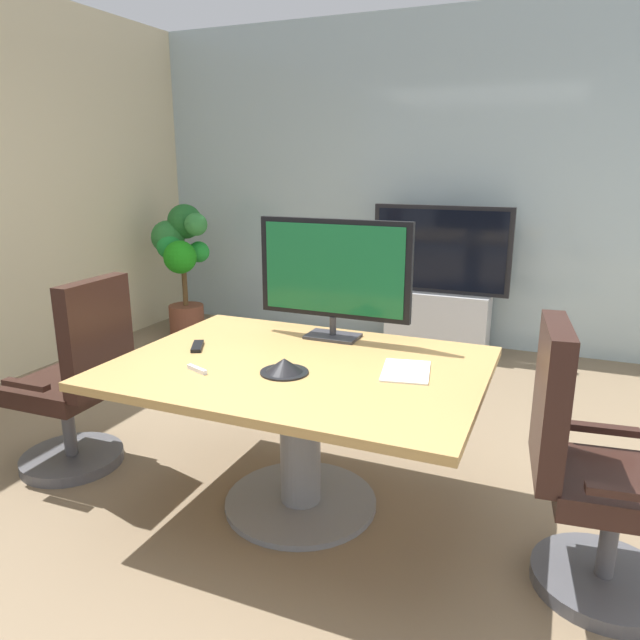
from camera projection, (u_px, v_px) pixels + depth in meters
name	position (u px, v px, depth m)	size (l,w,h in m)	color
ground_plane	(290.00, 498.00, 3.01)	(7.14, 7.14, 0.00)	#7A664C
wall_back_glass_partition	(433.00, 184.00, 5.36)	(5.67, 0.10, 2.95)	#9EB2B7
conference_table	(300.00, 402.00, 2.82)	(1.71, 1.26, 0.75)	#B2894C
office_chair_left	(78.00, 391.00, 3.21)	(0.60, 0.58, 1.09)	#4C4C51
office_chair_right	(589.00, 484.00, 2.29)	(0.62, 0.60, 1.09)	#4C4C51
tv_monitor	(334.00, 272.00, 3.08)	(0.84, 0.18, 0.64)	#333338
wall_display_unit	(438.00, 304.00, 5.25)	(1.20, 0.36, 1.31)	#B7BABC
potted_plant	(181.00, 256.00, 5.66)	(0.61, 0.58, 1.28)	brown
conference_phone	(284.00, 367.00, 2.63)	(0.22, 0.22, 0.07)	black
remote_control	(197.00, 346.00, 2.99)	(0.05, 0.17, 0.02)	black
whiteboard_marker	(197.00, 369.00, 2.66)	(0.13, 0.02, 0.02)	silver
paper_notepad	(406.00, 371.00, 2.65)	(0.21, 0.30, 0.01)	white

